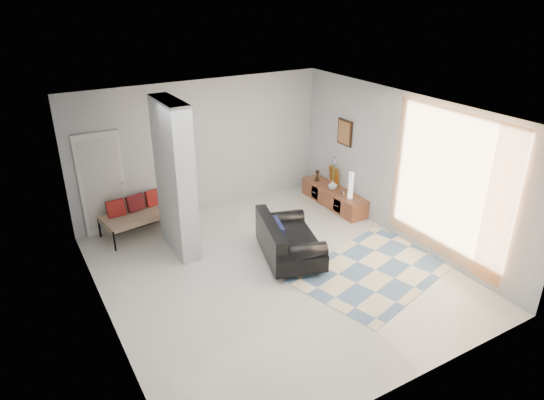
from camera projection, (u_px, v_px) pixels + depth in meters
floor at (275, 272)px, 8.33m from camera, size 6.00×6.00×0.00m
ceiling at (275, 112)px, 7.18m from camera, size 6.00×6.00×0.00m
wall_back at (202, 147)px, 10.12m from camera, size 6.00×0.00×6.00m
wall_front at (412, 292)px, 5.39m from camera, size 6.00×0.00×6.00m
wall_left at (99, 240)px, 6.49m from camera, size 0.00×6.00×6.00m
wall_right at (402, 168)px, 9.02m from camera, size 0.00×6.00×6.00m
partition_column at (175, 179)px, 8.51m from camera, size 0.35×1.20×2.80m
hallway_door at (102, 184)px, 9.28m from camera, size 0.85×0.06×2.04m
curtain at (448, 186)px, 8.06m from camera, size 0.00×2.55×2.55m
wall_art at (345, 132)px, 10.24m from camera, size 0.04×0.45×0.55m
media_console at (334, 197)px, 10.75m from camera, size 0.45×1.85×0.80m
loveseat at (287, 241)px, 8.60m from camera, size 1.31×1.75×0.76m
daybed at (145, 211)px, 9.57m from camera, size 1.84×1.02×0.77m
area_rug at (375, 270)px, 8.38m from camera, size 3.11×2.48×0.01m
cylinder_lamp at (351, 185)px, 10.08m from camera, size 0.11×0.11×0.58m
bronze_figurine at (317, 175)px, 11.04m from camera, size 0.13×0.13×0.26m
vase at (333, 185)px, 10.59m from camera, size 0.21×0.21×0.21m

